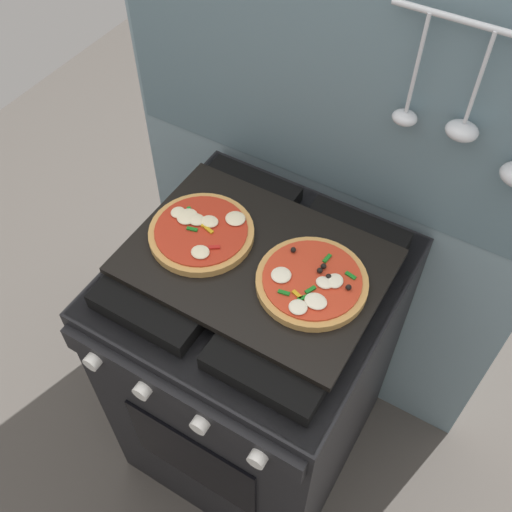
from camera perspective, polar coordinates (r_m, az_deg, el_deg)
The scene contains 6 objects.
ground_plane at distance 2.06m, azimuth 0.00°, elevation -16.38°, with size 4.00×4.00×0.00m, color #4C4742.
kitchen_backsplash at distance 1.56m, azimuth 6.39°, elevation 4.95°, with size 1.10×0.09×1.55m.
stove at distance 1.66m, azimuth -0.03°, elevation -10.44°, with size 0.60×0.64×0.90m.
baking_tray at distance 1.28m, azimuth 0.00°, elevation -0.51°, with size 0.54×0.38×0.02m, color black.
pizza_left at distance 1.31m, azimuth -5.21°, elevation 2.29°, with size 0.23×0.23×0.03m.
pizza_right at distance 1.22m, azimuth 5.29°, elevation -2.56°, with size 0.23×0.23×0.03m.
Camera 1 is at (0.41, -0.68, 1.91)m, focal length 41.98 mm.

